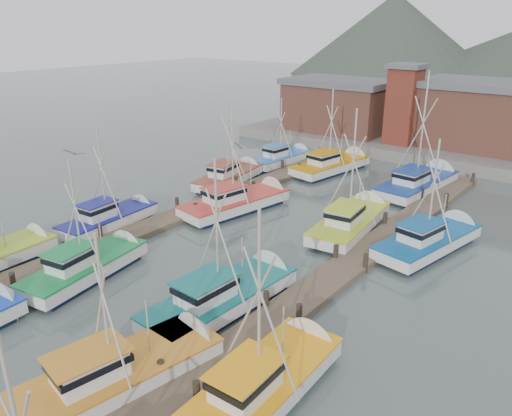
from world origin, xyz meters
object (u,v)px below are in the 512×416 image
Objects in this scene: boat_4 at (92,265)px; boat_1 at (129,370)px; boat_12 at (334,165)px; boat_8 at (241,201)px; lookout_tower at (404,104)px.

boat_1 is at bearing -36.62° from boat_4.
boat_1 is at bearing -65.86° from boat_12.
boat_1 is 0.97× the size of boat_12.
boat_12 is at bearing 79.45° from boat_4.
boat_4 reaches higher than boat_1.
boat_8 reaches higher than boat_4.
boat_8 is 1.02× the size of boat_12.
boat_8 is (-0.19, 13.71, 0.00)m from boat_4.
boat_8 is (-9.41, 18.29, 0.00)m from boat_1.
boat_4 is 27.56m from boat_12.
boat_8 is at bearing 80.62° from boat_4.
boat_12 is (-9.04, 32.14, 0.00)m from boat_1.
lookout_tower is 0.98× the size of boat_4.
boat_4 is at bearing -81.93° from boat_12.
boat_1 is 10.29m from boat_4.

